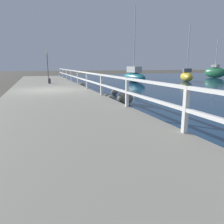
{
  "coord_description": "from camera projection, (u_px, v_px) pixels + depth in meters",
  "views": [
    {
      "loc": [
        -0.73,
        -13.55,
        1.81
      ],
      "look_at": [
        2.7,
        -3.55,
        -0.47
      ],
      "focal_mm": 35.0,
      "sensor_mm": 36.0,
      "label": 1
    }
  ],
  "objects": [
    {
      "name": "mooring_bollard",
      "position": [
        49.0,
        81.0,
        17.56
      ],
      "size": [
        0.21,
        0.21,
        0.44
      ],
      "color": "#333338",
      "rests_on": "dock_walkway"
    },
    {
      "name": "dock_walkway",
      "position": [
        50.0,
        93.0,
        13.1
      ],
      "size": [
        4.71,
        36.0,
        0.36
      ],
      "color": "gray",
      "rests_on": "ground"
    },
    {
      "name": "railing",
      "position": [
        87.0,
        77.0,
        13.63
      ],
      "size": [
        0.1,
        32.5,
        1.03
      ],
      "color": "white",
      "rests_on": "dock_walkway"
    },
    {
      "name": "sailboat_yellow",
      "position": [
        187.0,
        76.0,
        24.6
      ],
      "size": [
        2.31,
        3.37,
        6.25
      ],
      "rotation": [
        0.0,
        0.0,
        -0.4
      ],
      "color": "gold",
      "rests_on": "water_surface"
    },
    {
      "name": "boulder_near_dock",
      "position": [
        111.0,
        98.0,
        11.13
      ],
      "size": [
        0.42,
        0.38,
        0.32
      ],
      "color": "gray",
      "rests_on": "ground"
    },
    {
      "name": "ground_plane",
      "position": [
        51.0,
        96.0,
        13.14
      ],
      "size": [
        120.0,
        120.0,
        0.0
      ],
      "primitive_type": "plane",
      "color": "#4C473D"
    },
    {
      "name": "boulder_mid_strip",
      "position": [
        125.0,
        98.0,
        10.25
      ],
      "size": [
        0.76,
        0.69,
        0.57
      ],
      "color": "slate",
      "rests_on": "ground"
    },
    {
      "name": "boulder_far_strip",
      "position": [
        106.0,
        97.0,
        11.8
      ],
      "size": [
        0.38,
        0.34,
        0.29
      ],
      "color": "slate",
      "rests_on": "ground"
    },
    {
      "name": "boulder_upstream",
      "position": [
        114.0,
        92.0,
        13.52
      ],
      "size": [
        0.43,
        0.38,
        0.32
      ],
      "color": "slate",
      "rests_on": "ground"
    },
    {
      "name": "sailboat_teal",
      "position": [
        134.0,
        76.0,
        23.68
      ],
      "size": [
        1.58,
        4.38,
        7.67
      ],
      "rotation": [
        0.0,
        0.0,
        0.08
      ],
      "color": "#1E707A",
      "rests_on": "water_surface"
    },
    {
      "name": "boulder_water_edge",
      "position": [
        82.0,
        85.0,
        18.22
      ],
      "size": [
        0.52,
        0.47,
        0.39
      ],
      "color": "gray",
      "rests_on": "ground"
    },
    {
      "name": "sailboat_green",
      "position": [
        215.0,
        72.0,
        31.58
      ],
      "size": [
        1.94,
        3.5,
        5.44
      ],
      "rotation": [
        0.0,
        0.0,
        0.23
      ],
      "color": "#236B42",
      "rests_on": "water_surface"
    },
    {
      "name": "dock_lamp",
      "position": [
        47.0,
        60.0,
        22.63
      ],
      "size": [
        0.22,
        0.22,
        2.83
      ],
      "color": "#514C47",
      "rests_on": "dock_walkway"
    }
  ]
}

